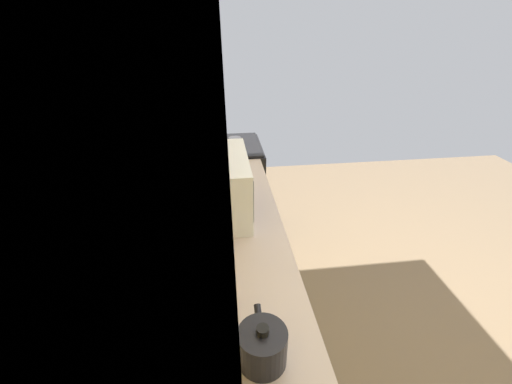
{
  "coord_description": "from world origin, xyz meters",
  "views": [
    {
      "loc": [
        -1.17,
        1.22,
        1.89
      ],
      "look_at": [
        -0.14,
        1.09,
        1.32
      ],
      "focal_mm": 22.95,
      "sensor_mm": 36.0,
      "label": 1
    }
  ],
  "objects_px": {
    "oven_range": "(224,193)",
    "bowl": "(234,171)",
    "microwave": "(217,185)",
    "kettle": "(262,346)"
  },
  "relations": [
    {
      "from": "oven_range",
      "to": "bowl",
      "type": "relative_size",
      "value": 8.09
    },
    {
      "from": "oven_range",
      "to": "bowl",
      "type": "height_order",
      "value": "oven_range"
    },
    {
      "from": "microwave",
      "to": "kettle",
      "type": "xyz_separation_m",
      "value": [
        -0.92,
        -0.12,
        -0.1
      ]
    },
    {
      "from": "bowl",
      "to": "microwave",
      "type": "bearing_deg",
      "value": 165.15
    },
    {
      "from": "microwave",
      "to": "bowl",
      "type": "distance_m",
      "value": 0.48
    },
    {
      "from": "microwave",
      "to": "bowl",
      "type": "height_order",
      "value": "microwave"
    },
    {
      "from": "oven_range",
      "to": "microwave",
      "type": "relative_size",
      "value": 2.06
    },
    {
      "from": "bowl",
      "to": "kettle",
      "type": "height_order",
      "value": "kettle"
    },
    {
      "from": "oven_range",
      "to": "kettle",
      "type": "relative_size",
      "value": 5.1
    },
    {
      "from": "bowl",
      "to": "oven_range",
      "type": "bearing_deg",
      "value": 7.22
    }
  ]
}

